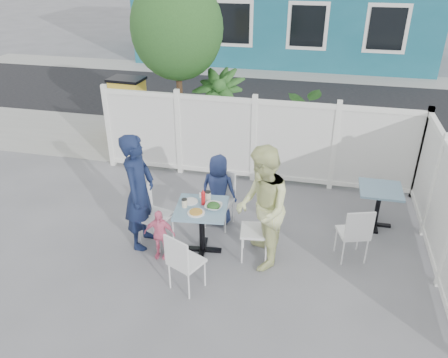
% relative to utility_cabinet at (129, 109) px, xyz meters
% --- Properties ---
extents(ground, '(80.00, 80.00, 0.00)m').
position_rel_utility_cabinet_xyz_m(ground, '(3.09, -4.00, -0.66)').
color(ground, slate).
extents(near_sidewalk, '(24.00, 2.60, 0.01)m').
position_rel_utility_cabinet_xyz_m(near_sidewalk, '(3.09, -0.20, -0.65)').
color(near_sidewalk, gray).
rests_on(near_sidewalk, ground).
extents(street, '(24.00, 5.00, 0.01)m').
position_rel_utility_cabinet_xyz_m(street, '(3.09, 3.50, -0.66)').
color(street, black).
rests_on(street, ground).
extents(far_sidewalk, '(24.00, 1.60, 0.01)m').
position_rel_utility_cabinet_xyz_m(far_sidewalk, '(3.09, 6.60, -0.65)').
color(far_sidewalk, gray).
rests_on(far_sidewalk, ground).
extents(fence_back, '(5.86, 0.08, 1.60)m').
position_rel_utility_cabinet_xyz_m(fence_back, '(3.19, -1.60, 0.12)').
color(fence_back, white).
rests_on(fence_back, ground).
extents(fence_right, '(0.08, 3.66, 1.60)m').
position_rel_utility_cabinet_xyz_m(fence_right, '(6.09, -3.40, 0.12)').
color(fence_right, white).
rests_on(fence_right, ground).
extents(tree, '(1.80, 1.62, 3.59)m').
position_rel_utility_cabinet_xyz_m(tree, '(1.49, -0.70, 1.93)').
color(tree, '#382316').
rests_on(tree, ground).
extents(utility_cabinet, '(0.74, 0.55, 1.32)m').
position_rel_utility_cabinet_xyz_m(utility_cabinet, '(0.00, 0.00, 0.00)').
color(utility_cabinet, gold).
rests_on(utility_cabinet, ground).
extents(potted_shrub_a, '(1.31, 1.31, 1.89)m').
position_rel_utility_cabinet_xyz_m(potted_shrub_a, '(2.34, -0.90, 0.29)').
color(potted_shrub_a, '#22481E').
rests_on(potted_shrub_a, ground).
extents(potted_shrub_b, '(1.73, 1.65, 1.51)m').
position_rel_utility_cabinet_xyz_m(potted_shrub_b, '(4.40, -1.00, 0.10)').
color(potted_shrub_b, '#22481E').
rests_on(potted_shrub_b, ground).
extents(main_table, '(0.79, 0.79, 0.75)m').
position_rel_utility_cabinet_xyz_m(main_table, '(2.86, -3.98, -0.08)').
color(main_table, slate).
rests_on(main_table, ground).
extents(spare_table, '(0.64, 0.64, 0.67)m').
position_rel_utility_cabinet_xyz_m(spare_table, '(5.37, -2.71, -0.14)').
color(spare_table, slate).
rests_on(spare_table, ground).
extents(chair_left, '(0.51, 0.52, 0.96)m').
position_rel_utility_cabinet_xyz_m(chair_left, '(2.05, -3.92, -0.10)').
color(chair_left, white).
rests_on(chair_left, ground).
extents(chair_right, '(0.45, 0.46, 0.90)m').
position_rel_utility_cabinet_xyz_m(chair_right, '(3.69, -3.93, -0.13)').
color(chair_right, white).
rests_on(chair_right, ground).
extents(chair_back, '(0.47, 0.45, 0.89)m').
position_rel_utility_cabinet_xyz_m(chair_back, '(2.95, -3.19, -0.14)').
color(chair_back, white).
rests_on(chair_back, ground).
extents(chair_near, '(0.51, 0.50, 0.85)m').
position_rel_utility_cabinet_xyz_m(chair_near, '(2.85, -4.84, -0.16)').
color(chair_near, white).
rests_on(chair_near, ground).
extents(chair_spare, '(0.49, 0.48, 0.86)m').
position_rel_utility_cabinet_xyz_m(chair_spare, '(4.98, -3.72, -0.16)').
color(chair_spare, white).
rests_on(chair_spare, ground).
extents(man, '(0.44, 0.65, 1.75)m').
position_rel_utility_cabinet_xyz_m(man, '(1.94, -3.98, 0.22)').
color(man, '#141E3E').
rests_on(man, ground).
extents(woman, '(0.86, 1.00, 1.76)m').
position_rel_utility_cabinet_xyz_m(woman, '(3.71, -4.04, 0.22)').
color(woman, '#C8D650').
rests_on(woman, ground).
extents(boy, '(0.60, 0.42, 1.16)m').
position_rel_utility_cabinet_xyz_m(boy, '(2.90, -3.15, -0.08)').
color(boy, navy).
rests_on(boy, ground).
extents(toddler, '(0.46, 0.23, 0.77)m').
position_rel_utility_cabinet_xyz_m(toddler, '(2.31, -4.24, -0.28)').
color(toddler, pink).
rests_on(toddler, ground).
extents(plate_main, '(0.24, 0.24, 0.02)m').
position_rel_utility_cabinet_xyz_m(plate_main, '(2.83, -4.16, 0.10)').
color(plate_main, white).
rests_on(plate_main, main_table).
extents(plate_side, '(0.21, 0.21, 0.01)m').
position_rel_utility_cabinet_xyz_m(plate_side, '(2.67, -3.88, 0.10)').
color(plate_side, white).
rests_on(plate_side, main_table).
extents(salad_bowl, '(0.24, 0.24, 0.06)m').
position_rel_utility_cabinet_xyz_m(salad_bowl, '(3.03, -3.98, 0.12)').
color(salad_bowl, white).
rests_on(salad_bowl, main_table).
extents(coffee_cup_a, '(0.08, 0.08, 0.11)m').
position_rel_utility_cabinet_xyz_m(coffee_cup_a, '(2.63, -4.03, 0.15)').
color(coffee_cup_a, beige).
rests_on(coffee_cup_a, main_table).
extents(coffee_cup_b, '(0.08, 0.08, 0.13)m').
position_rel_utility_cabinet_xyz_m(coffee_cup_b, '(2.90, -3.77, 0.15)').
color(coffee_cup_b, beige).
rests_on(coffee_cup_b, main_table).
extents(ketchup_bottle, '(0.06, 0.06, 0.19)m').
position_rel_utility_cabinet_xyz_m(ketchup_bottle, '(2.87, -3.91, 0.19)').
color(ketchup_bottle, red).
rests_on(ketchup_bottle, main_table).
extents(salt_shaker, '(0.03, 0.03, 0.08)m').
position_rel_utility_cabinet_xyz_m(salt_shaker, '(2.77, -3.73, 0.13)').
color(salt_shaker, white).
rests_on(salt_shaker, main_table).
extents(pepper_shaker, '(0.03, 0.03, 0.08)m').
position_rel_utility_cabinet_xyz_m(pepper_shaker, '(2.84, -3.70, 0.13)').
color(pepper_shaker, black).
rests_on(pepper_shaker, main_table).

